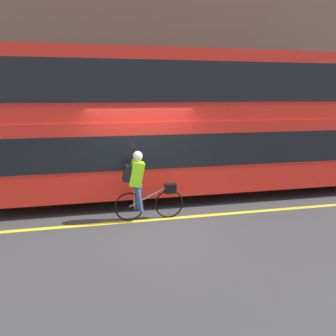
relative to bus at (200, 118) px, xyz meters
name	(u,v)px	position (x,y,z in m)	size (l,w,h in m)	color
ground_plane	(146,219)	(-1.84, -1.77, -2.15)	(80.00, 80.00, 0.00)	#38383A
road_center_line	(146,220)	(-1.84, -1.88, -2.14)	(50.00, 0.14, 0.01)	yellow
sidewalk_curb	(127,170)	(-1.84, 2.96, -2.08)	(60.00, 2.36, 0.13)	gray
building_facade	(120,65)	(-1.84, 4.28, 1.76)	(60.00, 0.30, 7.81)	brown
bus	(200,118)	(0.00, 0.00, 0.00)	(11.82, 2.57, 3.87)	black
cyclist_on_bike	(142,183)	(-1.92, -1.82, -1.28)	(1.59, 0.32, 1.60)	black
trash_bin	(71,160)	(-3.79, 2.84, -1.58)	(0.48, 0.48, 0.88)	#515156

